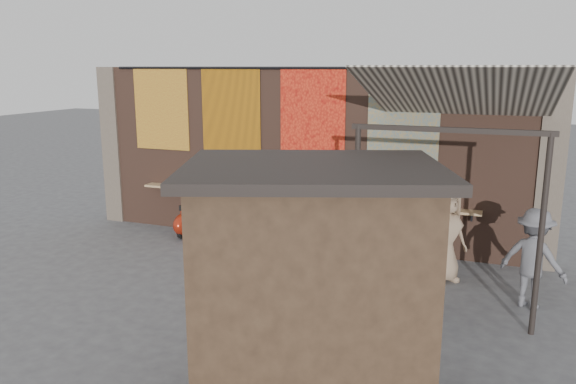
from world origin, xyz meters
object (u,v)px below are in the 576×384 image
object	(u,v)px
shelf_box	(350,196)
shopper_grey	(533,259)
scooter_stool_1	(210,223)
scooter_stool_6	(321,236)
diner_right	(247,210)
shopper_tan	(445,236)
scooter_stool_5	(298,233)
scooter_stool_0	(188,220)
diner_left	(212,205)
market_stall	(312,291)
scooter_stool_4	(274,228)
shopper_navy	(414,258)
scooter_stool_3	(251,226)
scooter_stool_7	(347,238)
scooter_stool_2	(229,226)

from	to	relation	value
shelf_box	shopper_grey	world-z (taller)	shopper_grey
shelf_box	scooter_stool_1	xyz separation A→B (m)	(-3.34, -0.28, -0.86)
scooter_stool_6	diner_right	world-z (taller)	diner_right
shelf_box	diner_right	bearing A→B (deg)	-172.66
shopper_tan	scooter_stool_5	bearing A→B (deg)	120.35
scooter_stool_0	diner_right	xyz separation A→B (m)	(1.58, -0.00, 0.38)
scooter_stool_6	diner_right	bearing A→B (deg)	179.32
shelf_box	diner_left	bearing A→B (deg)	-174.73
shelf_box	scooter_stool_1	bearing A→B (deg)	-175.27
shopper_grey	market_stall	distance (m)	4.74
scooter_stool_4	shopper_grey	xyz separation A→B (m)	(5.36, -1.56, 0.45)
scooter_stool_6	scooter_stool_4	bearing A→B (deg)	177.00
shopper_grey	shopper_navy	bearing A→B (deg)	43.54
scooter_stool_3	scooter_stool_5	distance (m)	1.15
scooter_stool_5	market_stall	size ratio (longest dim) A/B	0.27
scooter_stool_3	scooter_stool_7	xyz separation A→B (m)	(2.29, -0.04, -0.03)
scooter_stool_3	diner_left	bearing A→B (deg)	179.78
scooter_stool_0	diner_right	size ratio (longest dim) A/B	0.53
scooter_stool_0	diner_left	distance (m)	0.79
scooter_stool_6	shelf_box	bearing A→B (deg)	30.21
diner_left	shopper_tan	bearing A→B (deg)	-27.21
scooter_stool_1	market_stall	distance (m)	7.07
scooter_stool_6	shopper_navy	bearing A→B (deg)	-43.37
shopper_grey	market_stall	size ratio (longest dim) A/B	0.61
scooter_stool_7	shopper_navy	distance (m)	2.84
scooter_stool_5	diner_left	distance (m)	2.20
diner_left	market_stall	size ratio (longest dim) A/B	0.58
shopper_grey	shopper_tan	distance (m)	1.66
scooter_stool_4	diner_right	xyz separation A→B (m)	(-0.63, -0.04, 0.36)
shopper_tan	shopper_grey	bearing A→B (deg)	-70.64
shelf_box	diner_right	size ratio (longest dim) A/B	0.41
shopper_grey	scooter_stool_2	bearing A→B (deg)	9.61
scooter_stool_2	shopper_grey	xyz separation A→B (m)	(6.48, -1.53, 0.52)
scooter_stool_6	scooter_stool_7	distance (m)	0.59
scooter_stool_0	scooter_stool_6	bearing A→B (deg)	-0.41
shopper_navy	market_stall	xyz separation A→B (m)	(-0.74, -3.20, 0.54)
scooter_stool_6	market_stall	world-z (taller)	market_stall
scooter_stool_3	scooter_stool_7	size ratio (longest dim) A/B	1.08
scooter_stool_0	market_stall	size ratio (longest dim) A/B	0.29
scooter_stool_3	scooter_stool_4	bearing A→B (deg)	4.42
scooter_stool_3	shopper_grey	xyz separation A→B (m)	(5.91, -1.51, 0.45)
scooter_stool_0	shopper_tan	size ratio (longest dim) A/B	0.46
scooter_stool_5	scooter_stool_0	bearing A→B (deg)	-179.99
scooter_stool_7	market_stall	distance (m)	5.57
scooter_stool_0	shelf_box	bearing A→B (deg)	4.34
shelf_box	scooter_stool_5	world-z (taller)	shelf_box
diner_right	shelf_box	bearing A→B (deg)	19.08
scooter_stool_7	diner_left	bearing A→B (deg)	179.30
diner_left	shopper_tan	distance (m)	5.47
scooter_stool_6	scooter_stool_7	xyz separation A→B (m)	(0.59, -0.02, 0.01)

